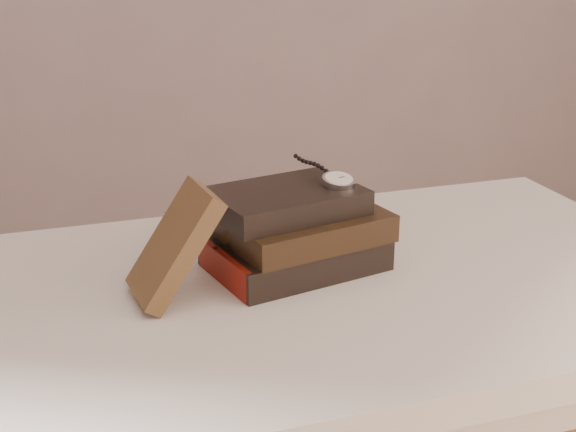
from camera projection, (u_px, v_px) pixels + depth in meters
name	position (u px, v px, depth m)	size (l,w,h in m)	color
table	(329.00, 339.00, 1.08)	(1.00, 0.60, 0.75)	silver
book_stack	(296.00, 231.00, 1.06)	(0.25, 0.19, 0.11)	black
journal	(175.00, 245.00, 0.96)	(0.02, 0.10, 0.16)	#402B18
pocket_watch	(336.00, 179.00, 1.06)	(0.05, 0.15, 0.02)	silver
eyeglasses	(218.00, 217.00, 1.08)	(0.11, 0.12, 0.04)	silver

